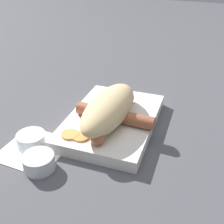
{
  "coord_description": "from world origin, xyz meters",
  "views": [
    {
      "loc": [
        0.47,
        0.16,
        0.34
      ],
      "look_at": [
        0.0,
        0.0,
        0.03
      ],
      "focal_mm": 45.0,
      "sensor_mm": 36.0,
      "label": 1
    }
  ],
  "objects": [
    {
      "name": "condiment_cup_far",
      "position": [
        0.16,
        -0.08,
        0.01
      ],
      "size": [
        0.05,
        0.05,
        0.03
      ],
      "color": "silver",
      "rests_on": "ground_plane"
    },
    {
      "name": "napkin",
      "position": [
        0.12,
        -0.11,
        0.0
      ],
      "size": [
        0.12,
        0.12,
        0.0
      ],
      "color": "white",
      "rests_on": "ground_plane"
    },
    {
      "name": "food_tray",
      "position": [
        0.0,
        0.0,
        0.01
      ],
      "size": [
        0.25,
        0.17,
        0.02
      ],
      "color": "silver",
      "rests_on": "ground_plane"
    },
    {
      "name": "pickled_veggies",
      "position": [
        0.08,
        -0.04,
        0.03
      ],
      "size": [
        0.06,
        0.06,
        0.0
      ],
      "color": "#F99E4C",
      "rests_on": "food_tray"
    },
    {
      "name": "sausage",
      "position": [
        0.02,
        0.01,
        0.04
      ],
      "size": [
        0.19,
        0.16,
        0.03
      ],
      "color": "#9E5638",
      "rests_on": "food_tray"
    },
    {
      "name": "bread_roll",
      "position": [
        0.02,
        0.0,
        0.05
      ],
      "size": [
        0.2,
        0.09,
        0.06
      ],
      "color": "#DBBC84",
      "rests_on": "food_tray"
    },
    {
      "name": "condiment_cup_near",
      "position": [
        0.11,
        -0.12,
        0.01
      ],
      "size": [
        0.05,
        0.05,
        0.03
      ],
      "color": "silver",
      "rests_on": "ground_plane"
    },
    {
      "name": "ground_plane",
      "position": [
        0.0,
        0.0,
        0.0
      ],
      "size": [
        3.0,
        3.0,
        0.0
      ],
      "primitive_type": "plane",
      "color": "#4C4C51"
    }
  ]
}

